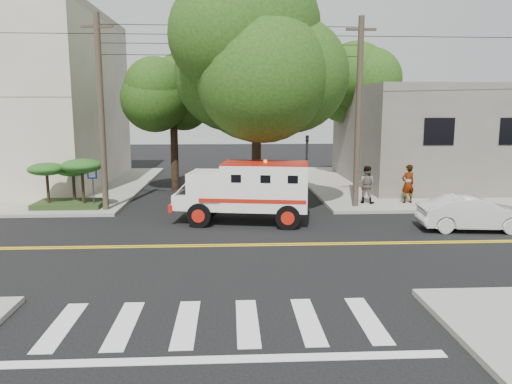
{
  "coord_description": "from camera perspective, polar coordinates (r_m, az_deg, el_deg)",
  "views": [
    {
      "loc": [
        0.23,
        -17.28,
        4.87
      ],
      "look_at": [
        1.24,
        1.93,
        1.6
      ],
      "focal_mm": 35.0,
      "sensor_mm": 36.0,
      "label": 1
    }
  ],
  "objects": [
    {
      "name": "palm_planter",
      "position": [
        25.31,
        -20.62,
        1.71
      ],
      "size": [
        3.52,
        2.63,
        2.36
      ],
      "color": "#1E3314",
      "rests_on": "sidewalk_nw"
    },
    {
      "name": "sidewalk_ne",
      "position": [
        33.86,
        20.1,
        0.92
      ],
      "size": [
        17.0,
        17.0,
        0.15
      ],
      "primitive_type": "cube",
      "color": "gray",
      "rests_on": "ground"
    },
    {
      "name": "tree_main",
      "position": [
        23.67,
        1.18,
        15.29
      ],
      "size": [
        6.08,
        5.7,
        9.85
      ],
      "color": "black",
      "rests_on": "ground"
    },
    {
      "name": "armored_truck",
      "position": [
        21.07,
        -0.93,
        0.39
      ],
      "size": [
        5.98,
        3.03,
        2.6
      ],
      "rotation": [
        0.0,
        0.0,
        -0.16
      ],
      "color": "white",
      "rests_on": "ground"
    },
    {
      "name": "utility_pole_left",
      "position": [
        24.0,
        -17.26,
        8.34
      ],
      "size": [
        0.28,
        0.28,
        9.0
      ],
      "primitive_type": "cylinder",
      "color": "#382D23",
      "rests_on": "ground"
    },
    {
      "name": "utility_pole_right",
      "position": [
        24.26,
        11.61,
        8.58
      ],
      "size": [
        0.28,
        0.28,
        9.0
      ],
      "primitive_type": "cylinder",
      "color": "#382D23",
      "rests_on": "ground"
    },
    {
      "name": "accessibility_sign",
      "position": [
        24.57,
        -18.15,
        0.97
      ],
      "size": [
        0.45,
        0.1,
        2.02
      ],
      "color": "#3F3F42",
      "rests_on": "ground"
    },
    {
      "name": "tree_left",
      "position": [
        29.23,
        -8.89,
        11.22
      ],
      "size": [
        4.48,
        4.2,
        7.7
      ],
      "color": "black",
      "rests_on": "ground"
    },
    {
      "name": "traffic_signal",
      "position": [
        23.31,
        5.83,
        3.08
      ],
      "size": [
        0.15,
        0.18,
        3.6
      ],
      "color": "#3F3F42",
      "rests_on": "ground"
    },
    {
      "name": "tree_right",
      "position": [
        34.18,
        11.83,
        11.5
      ],
      "size": [
        4.8,
        4.5,
        8.2
      ],
      "color": "black",
      "rests_on": "ground"
    },
    {
      "name": "pedestrian_a",
      "position": [
        25.94,
        16.97,
        0.91
      ],
      "size": [
        0.8,
        0.62,
        1.93
      ],
      "primitive_type": "imported",
      "rotation": [
        0.0,
        0.0,
        3.39
      ],
      "color": "gray",
      "rests_on": "sidewalk_ne"
    },
    {
      "name": "sidewalk_nw",
      "position": [
        34.05,
        -26.76,
        0.51
      ],
      "size": [
        17.0,
        17.0,
        0.15
      ],
      "primitive_type": "cube",
      "color": "gray",
      "rests_on": "ground"
    },
    {
      "name": "pedestrian_b",
      "position": [
        25.39,
        12.47,
        0.85
      ],
      "size": [
        1.14,
        1.06,
        1.87
      ],
      "primitive_type": "imported",
      "rotation": [
        0.0,
        0.0,
        2.63
      ],
      "color": "gray",
      "rests_on": "sidewalk_ne"
    },
    {
      "name": "parked_sedan",
      "position": [
        21.74,
        23.58,
        -2.23
      ],
      "size": [
        4.37,
        1.88,
        1.4
      ],
      "primitive_type": "imported",
      "rotation": [
        0.0,
        0.0,
        1.48
      ],
      "color": "silver",
      "rests_on": "ground"
    },
    {
      "name": "building_right",
      "position": [
        34.64,
        22.37,
        6.08
      ],
      "size": [
        14.0,
        12.0,
        6.0
      ],
      "primitive_type": "cube",
      "color": "#645D55",
      "rests_on": "sidewalk_ne"
    },
    {
      "name": "ground",
      "position": [
        17.96,
        -3.66,
        -6.11
      ],
      "size": [
        100.0,
        100.0,
        0.0
      ],
      "primitive_type": "plane",
      "color": "black",
      "rests_on": "ground"
    }
  ]
}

